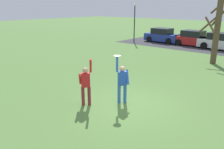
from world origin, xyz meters
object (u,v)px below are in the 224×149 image
at_px(bare_tree_tall, 217,29).
at_px(lamppost_by_lot, 135,19).
at_px(parked_car_red, 194,39).
at_px(parked_car_white, 221,42).
at_px(parked_car_blue, 163,36).
at_px(person_catcher, 122,81).
at_px(person_defender, 86,83).
at_px(frisbee_disc, 117,56).

bearing_deg(bare_tree_tall, lamppost_by_lot, 156.70).
height_order(parked_car_red, parked_car_white, same).
bearing_deg(parked_car_blue, bare_tree_tall, -37.97).
xyz_separation_m(person_catcher, parked_car_blue, (-7.14, 16.51, -0.25)).
bearing_deg(bare_tree_tall, person_catcher, -93.68).
distance_m(parked_car_blue, parked_car_red, 3.68).
distance_m(person_catcher, parked_car_white, 16.11).
xyz_separation_m(person_defender, parked_car_white, (0.35, 17.27, -0.25)).
xyz_separation_m(bare_tree_tall, lamppost_by_lot, (-10.21, 4.40, 0.12)).
bearing_deg(bare_tree_tall, frisbee_disc, -94.45).
height_order(person_catcher, frisbee_disc, frisbee_disc).
height_order(person_catcher, parked_car_white, person_catcher).
xyz_separation_m(parked_car_blue, bare_tree_tall, (7.77, -6.65, 1.74)).
xyz_separation_m(person_catcher, frisbee_disc, (-0.15, -0.17, 1.11)).
bearing_deg(parked_car_white, person_defender, -88.58).
bearing_deg(person_defender, frisbee_disc, -0.00).
height_order(frisbee_disc, parked_car_red, frisbee_disc).
distance_m(frisbee_disc, parked_car_white, 16.33).
relative_size(frisbee_disc, lamppost_by_lot, 0.07).
distance_m(person_catcher, bare_tree_tall, 9.99).
relative_size(person_defender, lamppost_by_lot, 0.48).
height_order(frisbee_disc, lamppost_by_lot, lamppost_by_lot).
height_order(person_defender, parked_car_blue, person_defender).
xyz_separation_m(person_defender, lamppost_by_lot, (-8.58, 15.43, 1.60)).
distance_m(parked_car_white, lamppost_by_lot, 9.30).
distance_m(person_catcher, parked_car_red, 16.79).
distance_m(parked_car_red, bare_tree_tall, 7.94).
relative_size(parked_car_blue, parked_car_white, 1.00).
distance_m(person_catcher, lamppost_by_lot, 17.25).
height_order(parked_car_white, bare_tree_tall, bare_tree_tall).
bearing_deg(parked_car_blue, parked_car_red, 1.35).
relative_size(person_defender, parked_car_blue, 0.49).
height_order(person_defender, bare_tree_tall, bare_tree_tall).
bearing_deg(parked_car_blue, lamppost_by_lot, -134.58).
bearing_deg(person_defender, bare_tree_tall, 31.92).
distance_m(person_defender, parked_car_red, 17.78).
relative_size(bare_tree_tall, lamppost_by_lot, 1.08).
bearing_deg(parked_car_white, bare_tree_tall, -75.81).
xyz_separation_m(frisbee_disc, parked_car_blue, (-6.99, 16.68, -1.37)).
bearing_deg(frisbee_disc, person_defender, -130.34).
height_order(person_defender, parked_car_red, person_defender).
xyz_separation_m(frisbee_disc, lamppost_by_lot, (-9.43, 14.43, 0.49)).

